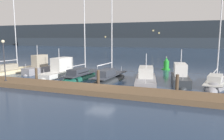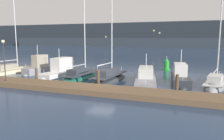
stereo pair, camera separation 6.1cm
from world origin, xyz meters
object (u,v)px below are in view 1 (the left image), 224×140
Objects in this scene: sailboat_berth_1 at (13,72)px; motorboat_berth_7 at (180,80)px; sailboat_berth_4 at (82,77)px; sailboat_berth_5 at (109,80)px; channel_buoy at (166,65)px; motorboat_berth_6 at (146,81)px; sailboat_berth_8 at (216,84)px; motorboat_berth_3 at (60,73)px; dock_lamppost at (4,54)px; motorboat_berth_2 at (38,70)px.

sailboat_berth_1 is 21.87m from motorboat_berth_7.
sailboat_berth_5 is (3.64, -0.58, 0.05)m from sailboat_berth_4.
motorboat_berth_6 is at bearing -94.27° from channel_buoy.
sailboat_berth_8 is at bearing 13.92° from motorboat_berth_6.
dock_lamppost reaches higher than motorboat_berth_3.
dock_lamppost is (-13.92, -16.57, 2.44)m from channel_buoy.
motorboat_berth_6 is 3.61m from motorboat_berth_7.
sailboat_berth_4 reaches higher than motorboat_berth_3.
motorboat_berth_6 is at bearing -4.54° from motorboat_berth_3.
motorboat_berth_6 is 0.62× the size of sailboat_berth_8.
motorboat_berth_7 is 3.08× the size of channel_buoy.
sailboat_berth_4 is at bearing -129.16° from channel_buoy.
sailboat_berth_8 reaches higher than motorboat_berth_6.
sailboat_berth_4 is 1.10× the size of sailboat_berth_8.
motorboat_berth_2 reaches higher than motorboat_berth_3.
motorboat_berth_3 reaches higher than channel_buoy.
motorboat_berth_2 is 14.97m from motorboat_berth_6.
sailboat_berth_8 is 11.08m from channel_buoy.
motorboat_berth_3 is 3.35m from sailboat_berth_4.
motorboat_berth_3 is at bearing 174.43° from sailboat_berth_4.
sailboat_berth_8 is at bearing 2.56° from motorboat_berth_3.
sailboat_berth_5 is at bearing -171.08° from sailboat_berth_8.
channel_buoy is at bearing 104.64° from motorboat_berth_7.
motorboat_berth_6 is at bearing -4.10° from sailboat_berth_4.
dock_lamppost is (1.79, -7.16, 2.69)m from motorboat_berth_2.
motorboat_berth_7 is 1.50× the size of dock_lamppost.
sailboat_berth_4 reaches higher than channel_buoy.
sailboat_berth_5 is 10.94m from sailboat_berth_8.
motorboat_berth_7 reaches higher than motorboat_berth_6.
sailboat_berth_5 is at bearing -169.42° from motorboat_berth_7.
motorboat_berth_2 is (3.63, 0.69, 0.36)m from sailboat_berth_1.
sailboat_berth_1 is 7.50m from motorboat_berth_3.
channel_buoy is at bearing 66.16° from sailboat_berth_5.
sailboat_berth_1 is 6.52× the size of channel_buoy.
dock_lamppost is (-2.07, -6.44, 2.76)m from motorboat_berth_3.
sailboat_berth_1 is 1.30× the size of sailboat_berth_5.
motorboat_berth_2 reaches higher than motorboat_berth_7.
channel_buoy is (8.52, 10.46, 0.62)m from sailboat_berth_4.
sailboat_berth_5 is at bearing -7.36° from motorboat_berth_3.
dock_lamppost is (-9.04, -5.54, 3.01)m from sailboat_berth_5.
motorboat_berth_3 is 0.90× the size of motorboat_berth_6.
motorboat_berth_2 is at bearing 104.01° from dock_lamppost.
motorboat_berth_6 is (11.03, -0.88, -0.16)m from motorboat_berth_3.
sailboat_berth_4 is at bearing -175.57° from sailboat_berth_8.
channel_buoy is 0.49× the size of dock_lamppost.
motorboat_berth_7 is at bearing -0.76° from motorboat_berth_2.
sailboat_berth_4 is 3.09× the size of dock_lamppost.
sailboat_berth_1 reaches higher than sailboat_berth_8.
dock_lamppost is at bearing -148.52° from sailboat_berth_5.
motorboat_berth_7 is at bearing 1.17° from sailboat_berth_1.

